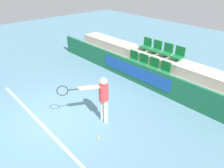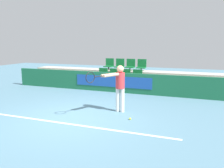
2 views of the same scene
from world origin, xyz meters
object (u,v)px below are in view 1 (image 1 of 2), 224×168
stadium_chair_5 (156,48)px  stadium_chair_6 (167,51)px  tennis_ball (98,138)px  stadium_chair_2 (153,66)px  stadium_chair_7 (178,55)px  stadium_chair_0 (132,58)px  stadium_chair_1 (142,62)px  tennis_player (101,96)px  stadium_chair_3 (164,70)px  stadium_chair_4 (146,45)px

stadium_chair_5 → stadium_chair_6: (0.58, 0.00, 0.00)m
stadium_chair_5 → tennis_ball: 5.41m
stadium_chair_2 → stadium_chair_5: bearing=122.5°
stadium_chair_2 → stadium_chair_7: (0.58, 0.91, 0.43)m
tennis_ball → stadium_chair_0: bearing=122.1°
stadium_chair_0 → stadium_chair_5: bearing=57.5°
stadium_chair_1 → stadium_chair_5: stadium_chair_5 is taller
stadium_chair_7 → tennis_player: tennis_player is taller
stadium_chair_3 → stadium_chair_5: 1.54m
stadium_chair_3 → stadium_chair_4: bearing=152.4°
stadium_chair_1 → stadium_chair_7: (1.16, 0.91, 0.43)m
stadium_chair_0 → stadium_chair_1: same height
stadium_chair_0 → stadium_chair_4: stadium_chair_4 is taller
tennis_player → stadium_chair_7: bearing=121.4°
tennis_player → tennis_ball: (0.56, -0.59, -0.90)m
stadium_chair_2 → tennis_ball: bearing=-71.4°
stadium_chair_0 → stadium_chair_4: bearing=90.0°
stadium_chair_5 → stadium_chair_6: same height
stadium_chair_3 → tennis_player: tennis_player is taller
stadium_chair_1 → stadium_chair_5: bearing=90.0°
stadium_chair_7 → tennis_ball: bearing=-81.1°
stadium_chair_5 → tennis_ball: stadium_chair_5 is taller
stadium_chair_6 → stadium_chair_0: bearing=-141.9°
stadium_chair_3 → stadium_chair_2: bearing=180.0°
stadium_chair_6 → tennis_ball: stadium_chair_6 is taller
stadium_chair_2 → stadium_chair_3: size_ratio=1.00×
stadium_chair_2 → stadium_chair_4: 1.54m
stadium_chair_3 → stadium_chair_0: bearing=180.0°
stadium_chair_6 → stadium_chair_2: bearing=-90.0°
stadium_chair_3 → tennis_ball: bearing=-79.1°
stadium_chair_5 → tennis_ball: bearing=-68.5°
stadium_chair_1 → tennis_ball: 4.52m
stadium_chair_5 → stadium_chair_6: bearing=0.0°
tennis_player → stadium_chair_2: bearing=131.6°
stadium_chair_0 → stadium_chair_5: stadium_chair_5 is taller
stadium_chair_4 → tennis_player: 4.78m
stadium_chair_6 → stadium_chair_7: size_ratio=1.00×
stadium_chair_0 → tennis_player: bearing=-60.3°
stadium_chair_4 → stadium_chair_1: bearing=-57.5°
stadium_chair_0 → stadium_chair_4: 1.01m
stadium_chair_1 → stadium_chair_6: (0.58, 0.91, 0.43)m
stadium_chair_2 → stadium_chair_0: bearing=180.0°
stadium_chair_2 → stadium_chair_3: bearing=0.0°
stadium_chair_2 → tennis_ball: size_ratio=8.71×
stadium_chair_2 → stadium_chair_3: 0.58m
stadium_chair_3 → tennis_player: 3.46m
stadium_chair_0 → stadium_chair_7: size_ratio=1.00×
stadium_chair_0 → tennis_ball: (2.52, -4.03, -0.64)m
stadium_chair_4 → stadium_chair_2: bearing=-38.1°
stadium_chair_0 → stadium_chair_7: 2.02m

